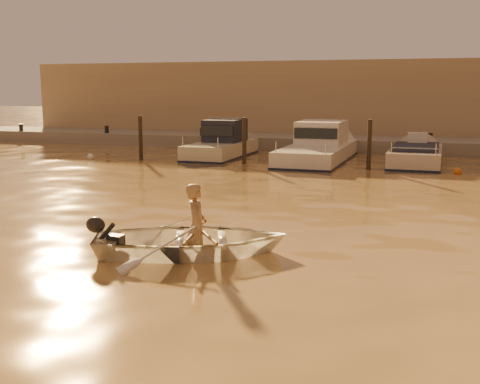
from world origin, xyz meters
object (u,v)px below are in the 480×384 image
(dinghy, at_px, (192,240))
(waterfront_building, at_px, (400,102))
(person, at_px, (196,226))
(moored_boat_2, at_px, (318,147))
(moored_boat_1, at_px, (221,144))
(moored_boat_3, at_px, (416,159))

(dinghy, distance_m, waterfront_building, 27.28)
(dinghy, relative_size, person, 2.22)
(dinghy, xyz_separation_m, moored_boat_2, (-0.70, 16.12, 0.35))
(moored_boat_1, bearing_deg, person, -71.18)
(moored_boat_1, xyz_separation_m, moored_boat_2, (4.69, 0.00, 0.00))
(dinghy, relative_size, moored_boat_2, 0.46)
(dinghy, xyz_separation_m, person, (0.09, 0.04, 0.28))
(waterfront_building, bearing_deg, moored_boat_2, -103.82)
(moored_boat_3, bearing_deg, moored_boat_2, 180.00)
(moored_boat_2, relative_size, moored_boat_3, 1.38)
(dinghy, height_order, moored_boat_2, moored_boat_2)
(moored_boat_1, xyz_separation_m, moored_boat_3, (8.93, 0.00, -0.40))
(moored_boat_3, distance_m, waterfront_building, 11.32)
(moored_boat_3, height_order, waterfront_building, waterfront_building)
(moored_boat_1, bearing_deg, moored_boat_2, 0.00)
(moored_boat_2, bearing_deg, moored_boat_3, 0.00)
(dinghy, xyz_separation_m, waterfront_building, (2.01, 27.12, 2.13))
(moored_boat_2, height_order, moored_boat_3, moored_boat_2)
(person, height_order, moored_boat_3, person)
(moored_boat_3, bearing_deg, person, -102.11)
(person, xyz_separation_m, moored_boat_3, (3.45, 16.08, -0.33))
(moored_boat_3, bearing_deg, moored_boat_1, 180.00)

